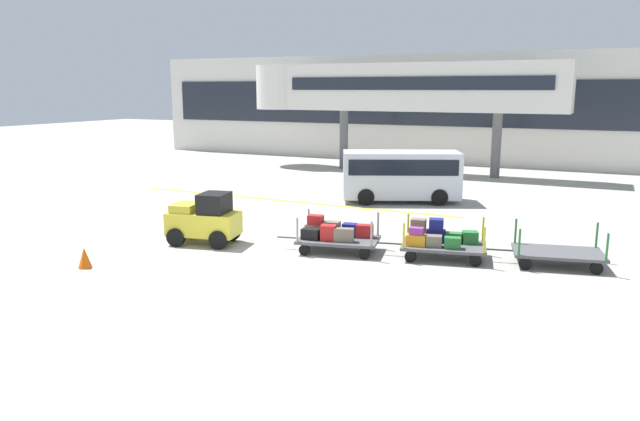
% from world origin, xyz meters
% --- Properties ---
extents(ground_plane, '(120.00, 120.00, 0.00)m').
position_xyz_m(ground_plane, '(0.00, 0.00, 0.00)').
color(ground_plane, '#9E9B91').
extents(apron_lead_line, '(15.13, 0.51, 0.01)m').
position_xyz_m(apron_lead_line, '(-3.55, 9.18, 0.00)').
color(apron_lead_line, yellow).
rests_on(apron_lead_line, ground_plane).
extents(terminal_building, '(44.21, 2.51, 6.83)m').
position_xyz_m(terminal_building, '(0.00, 25.98, 3.42)').
color(terminal_building, silver).
rests_on(terminal_building, ground_plane).
extents(jet_bridge, '(18.05, 3.00, 6.04)m').
position_xyz_m(jet_bridge, '(-2.93, 19.99, 4.69)').
color(jet_bridge, silver).
rests_on(jet_bridge, ground_plane).
extents(baggage_tug, '(2.28, 1.60, 1.58)m').
position_xyz_m(baggage_tug, '(-2.36, 1.85, 0.75)').
color(baggage_tug, gold).
rests_on(baggage_tug, ground_plane).
extents(baggage_cart_lead, '(3.09, 1.85, 1.10)m').
position_xyz_m(baggage_cart_lead, '(1.60, 2.75, 0.50)').
color(baggage_cart_lead, '#4C4C4F').
rests_on(baggage_cart_lead, ground_plane).
extents(baggage_cart_middle, '(3.09, 1.85, 1.10)m').
position_xyz_m(baggage_cart_middle, '(4.50, 3.39, 0.52)').
color(baggage_cart_middle, '#4C4C4F').
rests_on(baggage_cart_middle, ground_plane).
extents(baggage_cart_tail, '(3.09, 1.85, 1.10)m').
position_xyz_m(baggage_cart_tail, '(7.57, 3.99, 0.35)').
color(baggage_cart_tail, '#4C4C4F').
rests_on(baggage_cart_tail, ground_plane).
extents(shuttle_van, '(5.16, 3.69, 2.10)m').
position_xyz_m(shuttle_van, '(0.81, 11.19, 1.23)').
color(shuttle_van, silver).
rests_on(shuttle_van, ground_plane).
extents(safety_cone_near, '(0.36, 0.36, 0.55)m').
position_xyz_m(safety_cone_near, '(-3.69, -1.64, 0.28)').
color(safety_cone_near, '#EA590F').
rests_on(safety_cone_near, ground_plane).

